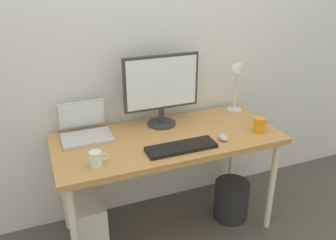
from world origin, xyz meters
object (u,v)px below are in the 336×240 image
at_px(desk, 168,146).
at_px(glass_cup, 96,159).
at_px(keyboard, 181,147).
at_px(coffee_mug, 259,125).
at_px(desk_lamp, 239,74).
at_px(monitor, 161,86).
at_px(laptop, 85,128).
at_px(mouse, 223,137).
at_px(computer_tower, 90,224).
at_px(wastebasket, 231,200).

relative_size(desk, glass_cup, 14.07).
bearing_deg(keyboard, coffee_mug, 3.21).
bearing_deg(desk_lamp, desk, -163.08).
bearing_deg(coffee_mug, glass_cup, -178.30).
relative_size(monitor, laptop, 1.66).
relative_size(mouse, computer_tower, 0.21).
height_order(keyboard, glass_cup, glass_cup).
xyz_separation_m(desk, monitor, (0.03, 0.20, 0.35)).
bearing_deg(desk, monitor, 81.22).
xyz_separation_m(glass_cup, computer_tower, (-0.05, 0.18, -0.59)).
xyz_separation_m(glass_cup, wastebasket, (1.00, 0.12, -0.65)).
distance_m(desk_lamp, wastebasket, 0.95).
xyz_separation_m(desk_lamp, computer_tower, (-1.21, -0.20, -0.85)).
height_order(laptop, mouse, laptop).
relative_size(coffee_mug, computer_tower, 0.26).
bearing_deg(keyboard, computer_tower, 162.80).
distance_m(desk, mouse, 0.37).
distance_m(glass_cup, computer_tower, 0.61).
bearing_deg(desk_lamp, mouse, -131.71).
height_order(laptop, wastebasket, laptop).
bearing_deg(monitor, mouse, -52.58).
height_order(desk_lamp, keyboard, desk_lamp).
bearing_deg(desk, mouse, -29.17).
relative_size(keyboard, mouse, 4.89).
bearing_deg(glass_cup, keyboard, 0.01).
xyz_separation_m(monitor, mouse, (0.28, -0.37, -0.27)).
bearing_deg(wastebasket, laptop, 164.46).
relative_size(desk, desk_lamp, 3.43).
xyz_separation_m(mouse, glass_cup, (-0.82, -0.01, 0.03)).
distance_m(desk, monitor, 0.40).
height_order(monitor, computer_tower, monitor).
bearing_deg(mouse, monitor, 127.42).
bearing_deg(desk_lamp, wastebasket, -120.02).
bearing_deg(monitor, keyboard, -92.55).
xyz_separation_m(desk, desk_lamp, (0.64, 0.20, 0.37)).
distance_m(monitor, keyboard, 0.47).
xyz_separation_m(mouse, coffee_mug, (0.29, 0.02, 0.03)).
xyz_separation_m(laptop, mouse, (0.82, -0.39, -0.04)).
xyz_separation_m(monitor, keyboard, (-0.02, -0.38, -0.27)).
distance_m(laptop, mouse, 0.91).
relative_size(coffee_mug, glass_cup, 1.05).
relative_size(desk, wastebasket, 4.96).
relative_size(glass_cup, wastebasket, 0.35).
height_order(mouse, wastebasket, mouse).
relative_size(desk_lamp, wastebasket, 1.44).
distance_m(desk, glass_cup, 0.55).
height_order(desk, monitor, monitor).
xyz_separation_m(keyboard, coffee_mug, (0.59, 0.03, 0.04)).
relative_size(monitor, coffee_mug, 4.78).
height_order(monitor, mouse, monitor).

